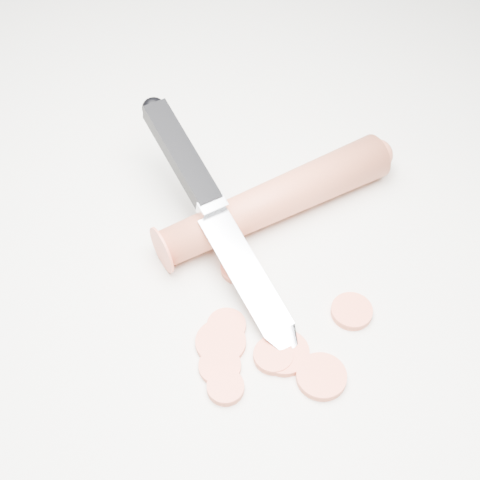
# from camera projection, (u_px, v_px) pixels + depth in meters

# --- Properties ---
(ground) EXTENTS (2.40, 2.40, 0.00)m
(ground) POSITION_uv_depth(u_px,v_px,m) (281.00, 273.00, 0.57)
(ground) COLOR silver
(ground) RESTS_ON ground
(carrot) EXTENTS (0.19, 0.19, 0.04)m
(carrot) POSITION_uv_depth(u_px,v_px,m) (275.00, 200.00, 0.60)
(carrot) COLOR #C15536
(carrot) RESTS_ON ground
(carrot_slice_0) EXTENTS (0.03, 0.03, 0.01)m
(carrot_slice_0) POSITION_uv_depth(u_px,v_px,m) (226.00, 326.00, 0.54)
(carrot_slice_0) COLOR #EF6041
(carrot_slice_0) RESTS_ON ground
(carrot_slice_1) EXTENTS (0.03, 0.03, 0.01)m
(carrot_slice_1) POSITION_uv_depth(u_px,v_px,m) (220.00, 366.00, 0.51)
(carrot_slice_1) COLOR #EF6041
(carrot_slice_1) RESTS_ON ground
(carrot_slice_2) EXTENTS (0.04, 0.04, 0.01)m
(carrot_slice_2) POSITION_uv_depth(u_px,v_px,m) (321.00, 377.00, 0.51)
(carrot_slice_2) COLOR #EF6041
(carrot_slice_2) RESTS_ON ground
(carrot_slice_3) EXTENTS (0.03, 0.03, 0.01)m
(carrot_slice_3) POSITION_uv_depth(u_px,v_px,m) (352.00, 311.00, 0.54)
(carrot_slice_3) COLOR #EF6041
(carrot_slice_3) RESTS_ON ground
(carrot_slice_4) EXTENTS (0.03, 0.03, 0.01)m
(carrot_slice_4) POSITION_uv_depth(u_px,v_px,m) (273.00, 356.00, 0.52)
(carrot_slice_4) COLOR #EF6041
(carrot_slice_4) RESTS_ON ground
(carrot_slice_5) EXTENTS (0.04, 0.04, 0.01)m
(carrot_slice_5) POSITION_uv_depth(u_px,v_px,m) (284.00, 353.00, 0.52)
(carrot_slice_5) COLOR #EF6041
(carrot_slice_5) RESTS_ON ground
(carrot_slice_6) EXTENTS (0.03, 0.03, 0.01)m
(carrot_slice_6) POSITION_uv_depth(u_px,v_px,m) (226.00, 387.00, 0.50)
(carrot_slice_6) COLOR #EF6041
(carrot_slice_6) RESTS_ON ground
(carrot_slice_7) EXTENTS (0.04, 0.04, 0.01)m
(carrot_slice_7) POSITION_uv_depth(u_px,v_px,m) (221.00, 342.00, 0.53)
(carrot_slice_7) COLOR #EF6041
(carrot_slice_7) RESTS_ON ground
(carrot_slice_8) EXTENTS (0.03, 0.03, 0.01)m
(carrot_slice_8) POSITION_uv_depth(u_px,v_px,m) (239.00, 268.00, 0.57)
(carrot_slice_8) COLOR #EF6041
(carrot_slice_8) RESTS_ON ground
(kitchen_knife) EXTENTS (0.21, 0.21, 0.09)m
(kitchen_knife) POSITION_uv_depth(u_px,v_px,m) (221.00, 220.00, 0.55)
(kitchen_knife) COLOR silver
(kitchen_knife) RESTS_ON ground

